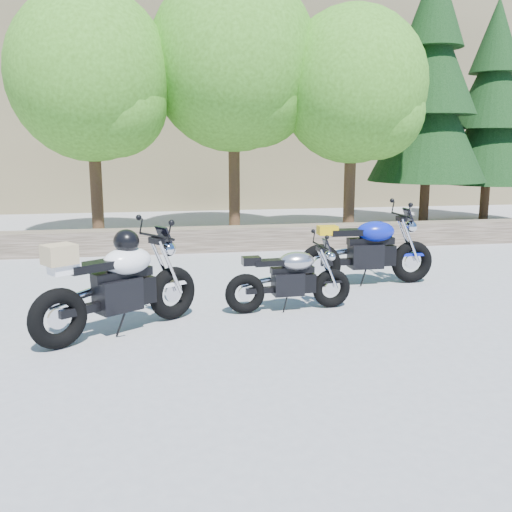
{
  "coord_description": "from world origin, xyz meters",
  "views": [
    {
      "loc": [
        -1.12,
        -6.57,
        2.27
      ],
      "look_at": [
        0.2,
        1.0,
        0.75
      ],
      "focal_mm": 40.0,
      "sensor_mm": 36.0,
      "label": 1
    }
  ],
  "objects": [
    {
      "name": "conifer_far",
      "position": [
        8.4,
        8.8,
        3.27
      ],
      "size": [
        2.82,
        2.82,
        6.27
      ],
      "color": "#382314",
      "rests_on": "ground"
    },
    {
      "name": "tree_decid_right",
      "position": [
        3.71,
        6.94,
        3.5
      ],
      "size": [
        3.54,
        3.54,
        5.41
      ],
      "color": "#382314",
      "rests_on": "ground"
    },
    {
      "name": "blue_bike",
      "position": [
        2.23,
        2.06,
        0.56
      ],
      "size": [
        2.27,
        0.72,
        1.14
      ],
      "rotation": [
        0.0,
        0.0,
        0.01
      ],
      "color": "black",
      "rests_on": "ground"
    },
    {
      "name": "tree_decid_left",
      "position": [
        -2.39,
        7.14,
        3.63
      ],
      "size": [
        3.67,
        3.67,
        5.62
      ],
      "color": "#382314",
      "rests_on": "ground"
    },
    {
      "name": "white_bike",
      "position": [
        -1.61,
        0.26,
        0.62
      ],
      "size": [
        1.97,
        1.44,
        1.26
      ],
      "rotation": [
        0.0,
        0.0,
        0.61
      ],
      "color": "black",
      "rests_on": "ground"
    },
    {
      "name": "stone_wall",
      "position": [
        0.0,
        5.5,
        0.25
      ],
      "size": [
        22.0,
        0.55,
        0.5
      ],
      "primitive_type": "cube",
      "color": "#433A2D",
      "rests_on": "ground"
    },
    {
      "name": "silver_bike",
      "position": [
        0.65,
        0.84,
        0.44
      ],
      "size": [
        1.8,
        0.57,
        0.9
      ],
      "rotation": [
        0.0,
        0.0,
        0.06
      ],
      "color": "black",
      "rests_on": "ground"
    },
    {
      "name": "conifer_near",
      "position": [
        6.2,
        8.2,
        3.68
      ],
      "size": [
        3.17,
        3.17,
        7.06
      ],
      "color": "#382314",
      "rests_on": "ground"
    },
    {
      "name": "ground",
      "position": [
        0.0,
        0.0,
        0.0
      ],
      "size": [
        90.0,
        90.0,
        0.0
      ],
      "primitive_type": "plane",
      "color": "gray",
      "rests_on": "ground"
    },
    {
      "name": "tree_decid_mid",
      "position": [
        0.91,
        7.54,
        4.04
      ],
      "size": [
        4.08,
        4.08,
        6.24
      ],
      "color": "#382314",
      "rests_on": "ground"
    },
    {
      "name": "hillside",
      "position": [
        3.0,
        28.0,
        7.5
      ],
      "size": [
        80.0,
        30.0,
        15.0
      ],
      "primitive_type": "cube",
      "color": "brown",
      "rests_on": "ground"
    }
  ]
}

